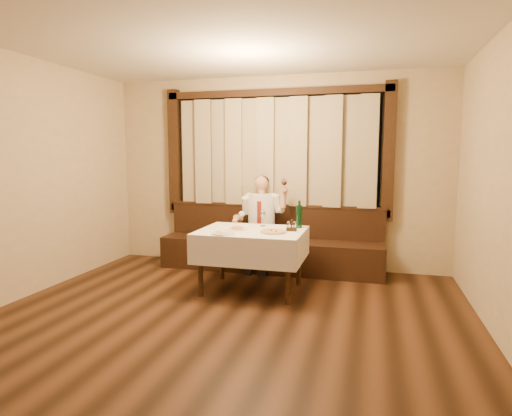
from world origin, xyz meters
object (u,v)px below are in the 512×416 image
(pasta_red, at_px, (237,227))
(cruet_caddy, at_px, (292,227))
(seated_man, at_px, (261,216))
(pizza, at_px, (273,232))
(green_bottle, at_px, (299,216))
(dining_table, at_px, (252,238))
(pasta_cream, at_px, (223,231))
(banquette, at_px, (271,248))

(pasta_red, relative_size, cruet_caddy, 1.83)
(pasta_red, xyz_separation_m, seated_man, (0.04, 0.98, 0.01))
(pizza, relative_size, green_bottle, 0.89)
(dining_table, relative_size, cruet_caddy, 9.43)
(pizza, distance_m, pasta_cream, 0.58)
(pizza, relative_size, cruet_caddy, 2.31)
(dining_table, xyz_separation_m, pizza, (0.30, -0.13, 0.12))
(pizza, bearing_deg, pasta_red, 170.41)
(green_bottle, bearing_deg, pizza, -118.54)
(dining_table, height_order, seated_man, seated_man)
(pasta_red, relative_size, seated_man, 0.18)
(banquette, height_order, pizza, banquette)
(banquette, xyz_separation_m, pizza, (0.30, -1.15, 0.46))
(banquette, height_order, dining_table, banquette)
(pasta_cream, bearing_deg, pasta_red, 75.87)
(banquette, relative_size, pasta_cream, 11.79)
(pasta_cream, bearing_deg, cruet_caddy, 28.65)
(dining_table, height_order, pasta_red, pasta_red)
(pizza, height_order, seated_man, seated_man)
(banquette, xyz_separation_m, seated_man, (-0.13, -0.09, 0.49))
(pizza, height_order, cruet_caddy, cruet_caddy)
(pasta_cream, bearing_deg, dining_table, 54.53)
(green_bottle, height_order, cruet_caddy, green_bottle)
(banquette, relative_size, cruet_caddy, 23.75)
(pizza, xyz_separation_m, pasta_cream, (-0.54, -0.21, 0.02))
(pasta_cream, relative_size, green_bottle, 0.78)
(green_bottle, relative_size, seated_man, 0.26)
(pasta_cream, distance_m, seated_man, 1.28)
(dining_table, relative_size, green_bottle, 3.63)
(banquette, relative_size, pizza, 10.26)
(pizza, bearing_deg, seated_man, 112.10)
(seated_man, bearing_deg, banquette, 33.68)
(banquette, distance_m, pasta_red, 1.19)
(banquette, bearing_deg, green_bottle, -53.82)
(seated_man, bearing_deg, green_bottle, -43.85)
(green_bottle, distance_m, seated_man, 0.92)
(dining_table, distance_m, pasta_red, 0.22)
(pasta_red, bearing_deg, banquette, 81.02)
(cruet_caddy, bearing_deg, pasta_red, -178.09)
(pasta_red, bearing_deg, pasta_cream, -104.13)
(pizza, height_order, green_bottle, green_bottle)
(dining_table, xyz_separation_m, seated_man, (-0.13, 0.94, 0.15))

